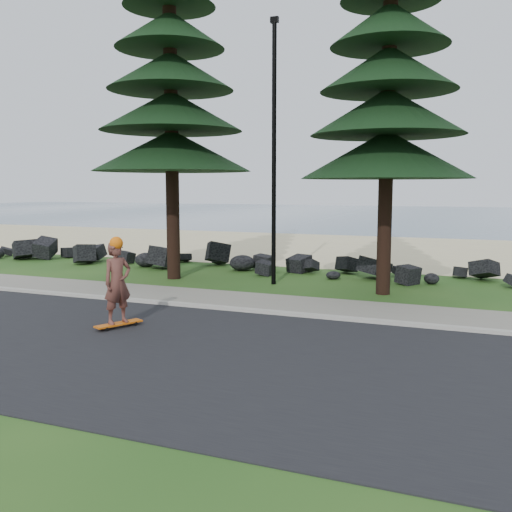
# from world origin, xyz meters

# --- Properties ---
(ground) EXTENTS (160.00, 160.00, 0.00)m
(ground) POSITION_xyz_m (0.00, 0.00, 0.00)
(ground) COLOR #224D18
(ground) RESTS_ON ground
(road) EXTENTS (160.00, 7.00, 0.02)m
(road) POSITION_xyz_m (0.00, -4.50, 0.01)
(road) COLOR black
(road) RESTS_ON ground
(kerb) EXTENTS (160.00, 0.20, 0.10)m
(kerb) POSITION_xyz_m (0.00, -0.90, 0.05)
(kerb) COLOR #AEA99D
(kerb) RESTS_ON ground
(sidewalk) EXTENTS (160.00, 2.00, 0.08)m
(sidewalk) POSITION_xyz_m (0.00, 0.20, 0.04)
(sidewalk) COLOR gray
(sidewalk) RESTS_ON ground
(beach_sand) EXTENTS (160.00, 15.00, 0.01)m
(beach_sand) POSITION_xyz_m (0.00, 14.50, 0.01)
(beach_sand) COLOR #D1BD8B
(beach_sand) RESTS_ON ground
(ocean) EXTENTS (160.00, 58.00, 0.01)m
(ocean) POSITION_xyz_m (0.00, 51.00, 0.00)
(ocean) COLOR #3E5F77
(ocean) RESTS_ON ground
(seawall_boulders) EXTENTS (60.00, 2.40, 1.10)m
(seawall_boulders) POSITION_xyz_m (0.00, 5.60, 0.00)
(seawall_boulders) COLOR black
(seawall_boulders) RESTS_ON ground
(pine_left) EXTENTS (5.20, 5.20, 13.78)m
(pine_left) POSITION_xyz_m (-3.50, 3.00, 8.69)
(pine_left) COLOR black
(pine_left) RESTS_ON ground
(pine_right) EXTENTS (4.80, 4.80, 12.72)m
(pine_right) POSITION_xyz_m (3.50, 2.80, 8.02)
(pine_right) COLOR black
(pine_right) RESTS_ON ground
(lamp_post) EXTENTS (0.25, 0.14, 8.14)m
(lamp_post) POSITION_xyz_m (0.00, 3.20, 4.13)
(lamp_post) COLOR black
(lamp_post) RESTS_ON ground
(skateboarder) EXTENTS (0.68, 1.08, 1.99)m
(skateboarder) POSITION_xyz_m (-1.16, -3.41, 1.00)
(skateboarder) COLOR #CA570B
(skateboarder) RESTS_ON ground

